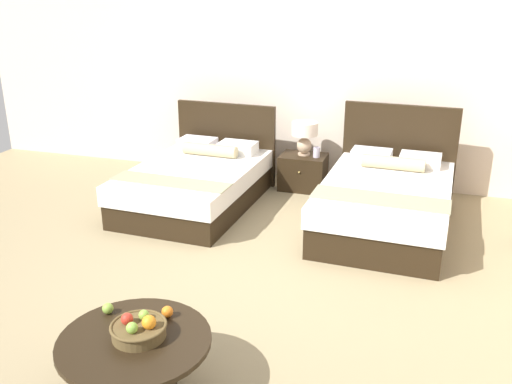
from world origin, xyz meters
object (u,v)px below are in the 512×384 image
(fruit_bowl, at_px, (139,329))
(vase, at_px, (317,152))
(bed_near_corner, at_px, (386,201))
(coffee_table, at_px, (135,351))
(bed_near_window, at_px, (197,182))
(loose_apple, at_px, (108,308))
(nightstand, at_px, (303,172))
(table_lamp, at_px, (305,134))
(loose_orange, at_px, (167,312))

(fruit_bowl, bearing_deg, vase, 86.07)
(bed_near_corner, relative_size, coffee_table, 2.17)
(bed_near_window, distance_m, fruit_bowl, 3.37)
(fruit_bowl, height_order, loose_apple, fruit_bowl)
(nightstand, bearing_deg, table_lamp, 90.00)
(table_lamp, xyz_separation_m, fruit_bowl, (-0.11, -4.17, -0.25))
(loose_orange, bearing_deg, bed_near_window, 109.63)
(nightstand, height_order, table_lamp, table_lamp)
(loose_orange, bearing_deg, nightstand, 89.45)
(coffee_table, distance_m, loose_apple, 0.40)
(loose_orange, bearing_deg, loose_apple, -168.24)
(vase, distance_m, loose_apple, 3.98)
(bed_near_corner, xyz_separation_m, nightstand, (-1.14, 0.93, -0.08))
(loose_orange, bearing_deg, table_lamp, 89.45)
(coffee_table, distance_m, fruit_bowl, 0.16)
(bed_near_corner, xyz_separation_m, coffee_table, (-1.27, -3.25, 0.03))
(nightstand, distance_m, loose_apple, 4.01)
(vase, bearing_deg, loose_orange, -93.16)
(bed_near_window, xyz_separation_m, loose_apple, (0.65, -3.04, 0.18))
(bed_near_window, relative_size, vase, 15.67)
(loose_orange, bearing_deg, vase, 86.84)
(vase, height_order, loose_apple, vase)
(table_lamp, distance_m, coffee_table, 4.22)
(table_lamp, distance_m, loose_orange, 3.92)
(table_lamp, xyz_separation_m, coffee_table, (-0.13, -4.20, -0.40))
(vase, relative_size, loose_apple, 1.74)
(bed_near_window, distance_m, loose_apple, 3.11)
(nightstand, distance_m, vase, 0.34)
(bed_near_corner, height_order, table_lamp, bed_near_corner)
(vase, xyz_separation_m, loose_apple, (-0.62, -3.93, -0.06))
(bed_near_window, distance_m, nightstand, 1.44)
(table_lamp, bearing_deg, bed_near_corner, -39.86)
(vase, relative_size, fruit_bowl, 0.37)
(bed_near_window, height_order, table_lamp, bed_near_window)
(nightstand, relative_size, table_lamp, 1.36)
(nightstand, height_order, loose_orange, loose_orange)
(table_lamp, relative_size, vase, 3.22)
(table_lamp, bearing_deg, nightstand, -90.00)
(nightstand, xyz_separation_m, fruit_bowl, (-0.11, -4.15, 0.26))
(coffee_table, xyz_separation_m, fruit_bowl, (0.02, 0.03, 0.15))
(nightstand, distance_m, loose_orange, 3.90)
(vase, height_order, loose_orange, vase)
(fruit_bowl, relative_size, loose_orange, 4.61)
(vase, height_order, coffee_table, vase)
(bed_near_corner, distance_m, coffee_table, 3.49)
(fruit_bowl, bearing_deg, nightstand, 88.52)
(bed_near_window, relative_size, table_lamp, 4.87)
(bed_near_window, height_order, vase, bed_near_window)
(coffee_table, bearing_deg, loose_orange, 72.52)
(fruit_bowl, bearing_deg, table_lamp, 88.52)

